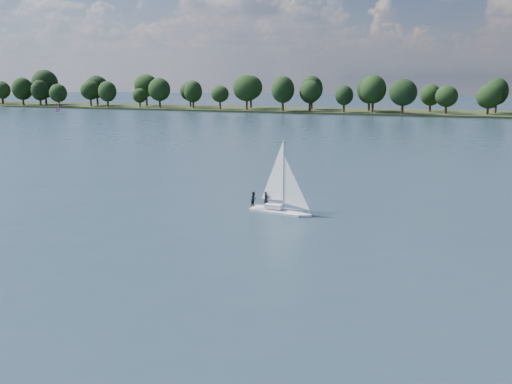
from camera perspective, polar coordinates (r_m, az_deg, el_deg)
ground at (r=121.69m, az=15.80°, el=4.43°), size 700.00×700.00×0.00m
far_shore at (r=233.05m, az=18.59°, el=7.40°), size 660.00×40.00×1.50m
sailboat at (r=58.88m, az=2.17°, el=0.07°), size 6.41×2.63×8.19m
dinghy_pink at (r=238.33m, az=-19.09°, el=7.69°), size 2.93×2.07×4.36m
pontoon at (r=300.75m, az=-24.21°, el=7.77°), size 4.24×2.54×0.50m
treeline at (r=229.43m, az=17.48°, el=9.42°), size 562.07×73.55×18.55m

